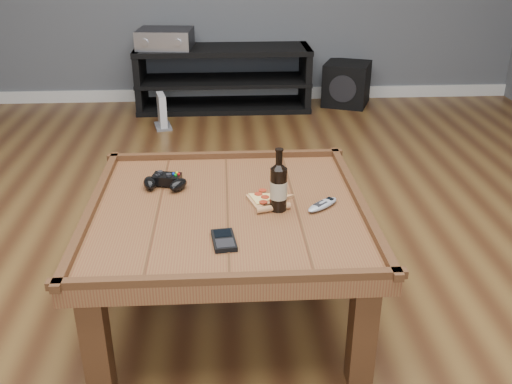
{
  "coord_description": "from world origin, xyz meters",
  "views": [
    {
      "loc": [
        -0.0,
        -1.86,
        1.38
      ],
      "look_at": [
        0.1,
        -0.03,
        0.52
      ],
      "focal_mm": 40.0,
      "sensor_mm": 36.0,
      "label": 1
    }
  ],
  "objects": [
    {
      "name": "av_receiver",
      "position": [
        -0.45,
        2.74,
        0.57
      ],
      "size": [
        0.45,
        0.39,
        0.15
      ],
      "rotation": [
        0.0,
        0.0,
        -0.1
      ],
      "color": "black",
      "rests_on": "media_console"
    },
    {
      "name": "baseboard",
      "position": [
        0.0,
        2.99,
        0.05
      ],
      "size": [
        5.0,
        0.02,
        0.1
      ],
      "primitive_type": "cube",
      "color": "silver",
      "rests_on": "ground"
    },
    {
      "name": "game_controller",
      "position": [
        -0.24,
        0.18,
        0.47
      ],
      "size": [
        0.19,
        0.14,
        0.05
      ],
      "rotation": [
        0.0,
        0.0,
        -0.2
      ],
      "color": "black",
      "rests_on": "coffee_table"
    },
    {
      "name": "remote_control",
      "position": [
        0.34,
        -0.03,
        0.46
      ],
      "size": [
        0.15,
        0.14,
        0.02
      ],
      "rotation": [
        0.0,
        0.0,
        -0.84
      ],
      "color": "#90969C",
      "rests_on": "coffee_table"
    },
    {
      "name": "smartphone",
      "position": [
        -0.01,
        -0.26,
        0.46
      ],
      "size": [
        0.09,
        0.14,
        0.02
      ],
      "rotation": [
        0.0,
        0.0,
        0.12
      ],
      "color": "black",
      "rests_on": "coffee_table"
    },
    {
      "name": "coffee_table",
      "position": [
        0.0,
        0.0,
        0.39
      ],
      "size": [
        1.03,
        1.03,
        0.48
      ],
      "color": "brown",
      "rests_on": "ground"
    },
    {
      "name": "media_console",
      "position": [
        0.0,
        2.75,
        0.25
      ],
      "size": [
        1.4,
        0.45,
        0.5
      ],
      "color": "black",
      "rests_on": "ground"
    },
    {
      "name": "subwoofer",
      "position": [
        1.03,
        2.8,
        0.18
      ],
      "size": [
        0.46,
        0.46,
        0.35
      ],
      "rotation": [
        0.0,
        0.0,
        -0.38
      ],
      "color": "black",
      "rests_on": "ground"
    },
    {
      "name": "beer_bottle",
      "position": [
        0.18,
        -0.03,
        0.54
      ],
      "size": [
        0.06,
        0.06,
        0.23
      ],
      "color": "black",
      "rests_on": "coffee_table"
    },
    {
      "name": "ground",
      "position": [
        0.0,
        0.0,
        0.0
      ],
      "size": [
        6.0,
        6.0,
        0.0
      ],
      "primitive_type": "plane",
      "color": "#402412",
      "rests_on": "ground"
    },
    {
      "name": "pizza_slice",
      "position": [
        0.14,
        0.03,
        0.46
      ],
      "size": [
        0.2,
        0.26,
        0.02
      ],
      "rotation": [
        0.0,
        0.0,
        0.28
      ],
      "color": "#B77D4F",
      "rests_on": "coffee_table"
    },
    {
      "name": "game_console",
      "position": [
        -0.46,
        2.27,
        0.12
      ],
      "size": [
        0.15,
        0.22,
        0.25
      ],
      "rotation": [
        0.0,
        0.0,
        0.21
      ],
      "color": "slate",
      "rests_on": "ground"
    }
  ]
}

